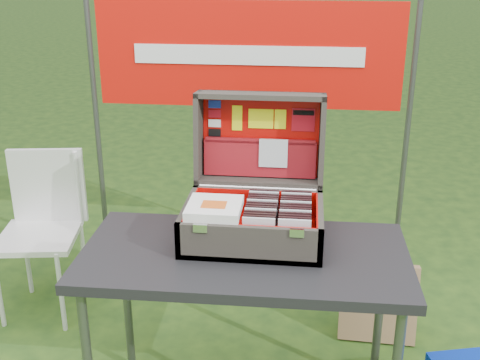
# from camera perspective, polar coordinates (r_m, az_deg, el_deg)

# --- Properties ---
(table) EXTENTS (1.23, 0.62, 0.76)m
(table) POSITION_cam_1_polar(r_m,az_deg,el_deg) (2.45, 0.41, -14.70)
(table) COLOR black
(table) RESTS_ON ground
(table_top) EXTENTS (1.23, 0.62, 0.04)m
(table_top) POSITION_cam_1_polar(r_m,az_deg,el_deg) (2.26, 0.43, -7.26)
(table_top) COLOR black
(table_top) RESTS_ON ground
(table_leg_bl) EXTENTS (0.04, 0.04, 0.72)m
(table_leg_bl) POSITION_cam_1_polar(r_m,az_deg,el_deg) (2.76, -10.66, -11.09)
(table_leg_bl) COLOR #59595B
(table_leg_bl) RESTS_ON ground
(table_leg_br) EXTENTS (0.04, 0.04, 0.72)m
(table_leg_br) POSITION_cam_1_polar(r_m,az_deg,el_deg) (2.68, 13.04, -12.41)
(table_leg_br) COLOR #59595B
(table_leg_br) RESTS_ON ground
(suitcase) EXTENTS (0.53, 0.54, 0.51)m
(suitcase) POSITION_cam_1_polar(r_m,az_deg,el_deg) (2.29, 1.41, 0.68)
(suitcase) COLOR #4F4940
(suitcase) RESTS_ON table
(suitcase_base_bottom) EXTENTS (0.53, 0.38, 0.02)m
(suitcase_base_bottom) POSITION_cam_1_polar(r_m,az_deg,el_deg) (2.33, 1.23, -5.49)
(suitcase_base_bottom) COLOR #4F4940
(suitcase_base_bottom) RESTS_ON table_top
(suitcase_base_wall_front) EXTENTS (0.53, 0.02, 0.14)m
(suitcase_base_wall_front) POSITION_cam_1_polar(r_m,az_deg,el_deg) (2.15, 0.80, -6.16)
(suitcase_base_wall_front) COLOR #4F4940
(suitcase_base_wall_front) RESTS_ON table_top
(suitcase_base_wall_back) EXTENTS (0.53, 0.02, 0.14)m
(suitcase_base_wall_back) POSITION_cam_1_polar(r_m,az_deg,el_deg) (2.47, 1.62, -2.39)
(suitcase_base_wall_back) COLOR #4F4940
(suitcase_base_wall_back) RESTS_ON table_top
(suitcase_base_wall_left) EXTENTS (0.02, 0.38, 0.14)m
(suitcase_base_wall_left) POSITION_cam_1_polar(r_m,az_deg,el_deg) (2.34, -4.98, -3.83)
(suitcase_base_wall_left) COLOR #4F4940
(suitcase_base_wall_left) RESTS_ON table_top
(suitcase_base_wall_right) EXTENTS (0.02, 0.38, 0.14)m
(suitcase_base_wall_right) POSITION_cam_1_polar(r_m,az_deg,el_deg) (2.30, 7.58, -4.41)
(suitcase_base_wall_right) COLOR #4F4940
(suitcase_base_wall_right) RESTS_ON table_top
(suitcase_liner_floor) EXTENTS (0.49, 0.34, 0.01)m
(suitcase_liner_floor) POSITION_cam_1_polar(r_m,az_deg,el_deg) (2.33, 1.23, -5.19)
(suitcase_liner_floor) COLOR red
(suitcase_liner_floor) RESTS_ON suitcase_base_bottom
(suitcase_latch_left) EXTENTS (0.05, 0.01, 0.03)m
(suitcase_latch_left) POSITION_cam_1_polar(r_m,az_deg,el_deg) (2.13, -3.79, -4.58)
(suitcase_latch_left) COLOR silver
(suitcase_latch_left) RESTS_ON suitcase_base_wall_front
(suitcase_latch_right) EXTENTS (0.05, 0.01, 0.03)m
(suitcase_latch_right) POSITION_cam_1_polar(r_m,az_deg,el_deg) (2.10, 5.41, -5.02)
(suitcase_latch_right) COLOR silver
(suitcase_latch_right) RESTS_ON suitcase_base_wall_front
(suitcase_hinge) EXTENTS (0.48, 0.02, 0.02)m
(suitcase_hinge) POSITION_cam_1_polar(r_m,az_deg,el_deg) (2.45, 1.66, -0.77)
(suitcase_hinge) COLOR silver
(suitcase_hinge) RESTS_ON suitcase_base_wall_back
(suitcase_lid_back) EXTENTS (0.53, 0.06, 0.38)m
(suitcase_lid_back) POSITION_cam_1_polar(r_m,az_deg,el_deg) (2.53, 1.99, 4.15)
(suitcase_lid_back) COLOR #4F4940
(suitcase_lid_back) RESTS_ON suitcase_base_wall_back
(suitcase_lid_rim_far) EXTENTS (0.53, 0.14, 0.04)m
(suitcase_lid_rim_far) POSITION_cam_1_polar(r_m,az_deg,el_deg) (2.45, 1.97, 7.99)
(suitcase_lid_rim_far) COLOR #4F4940
(suitcase_lid_rim_far) RESTS_ON suitcase_lid_back
(suitcase_lid_rim_near) EXTENTS (0.53, 0.14, 0.04)m
(suitcase_lid_rim_near) POSITION_cam_1_polar(r_m,az_deg,el_deg) (2.52, 1.80, -0.10)
(suitcase_lid_rim_near) COLOR #4F4940
(suitcase_lid_rim_near) RESTS_ON suitcase_lid_back
(suitcase_lid_rim_left) EXTENTS (0.02, 0.18, 0.39)m
(suitcase_lid_rim_left) POSITION_cam_1_polar(r_m,az_deg,el_deg) (2.51, -3.93, 4.07)
(suitcase_lid_rim_left) COLOR #4F4940
(suitcase_lid_rim_left) RESTS_ON suitcase_lid_back
(suitcase_lid_rim_right) EXTENTS (0.02, 0.18, 0.39)m
(suitcase_lid_rim_right) POSITION_cam_1_polar(r_m,az_deg,el_deg) (2.47, 7.79, 3.66)
(suitcase_lid_rim_right) COLOR #4F4940
(suitcase_lid_rim_right) RESTS_ON suitcase_lid_back
(suitcase_lid_liner) EXTENTS (0.48, 0.04, 0.33)m
(suitcase_lid_liner) POSITION_cam_1_polar(r_m,az_deg,el_deg) (2.52, 1.97, 4.10)
(suitcase_lid_liner) COLOR red
(suitcase_lid_liner) RESTS_ON suitcase_lid_back
(suitcase_liner_wall_front) EXTENTS (0.49, 0.01, 0.12)m
(suitcase_liner_wall_front) POSITION_cam_1_polar(r_m,az_deg,el_deg) (2.15, 0.83, -5.75)
(suitcase_liner_wall_front) COLOR red
(suitcase_liner_wall_front) RESTS_ON suitcase_base_bottom
(suitcase_liner_wall_back) EXTENTS (0.49, 0.01, 0.12)m
(suitcase_liner_wall_back) POSITION_cam_1_polar(r_m,az_deg,el_deg) (2.45, 1.60, -2.29)
(suitcase_liner_wall_back) COLOR red
(suitcase_liner_wall_back) RESTS_ON suitcase_base_bottom
(suitcase_liner_wall_left) EXTENTS (0.01, 0.34, 0.12)m
(suitcase_liner_wall_left) POSITION_cam_1_polar(r_m,az_deg,el_deg) (2.33, -4.67, -3.61)
(suitcase_liner_wall_left) COLOR red
(suitcase_liner_wall_left) RESTS_ON suitcase_base_bottom
(suitcase_liner_wall_right) EXTENTS (0.01, 0.34, 0.12)m
(suitcase_liner_wall_right) POSITION_cam_1_polar(r_m,az_deg,el_deg) (2.30, 7.25, -4.16)
(suitcase_liner_wall_right) COLOR red
(suitcase_liner_wall_right) RESTS_ON suitcase_base_bottom
(suitcase_lid_pocket) EXTENTS (0.47, 0.05, 0.15)m
(suitcase_lid_pocket) POSITION_cam_1_polar(r_m,az_deg,el_deg) (2.52, 1.89, 2.06)
(suitcase_lid_pocket) COLOR maroon
(suitcase_lid_pocket) RESTS_ON suitcase_lid_liner
(suitcase_pocket_edge) EXTENTS (0.46, 0.02, 0.02)m
(suitcase_pocket_edge) POSITION_cam_1_polar(r_m,az_deg,el_deg) (2.50, 1.92, 3.72)
(suitcase_pocket_edge) COLOR maroon
(suitcase_pocket_edge) RESTS_ON suitcase_lid_pocket
(suitcase_pocket_cd) EXTENTS (0.12, 0.02, 0.12)m
(suitcase_pocket_cd) POSITION_cam_1_polar(r_m,az_deg,el_deg) (2.49, 3.17, 2.55)
(suitcase_pocket_cd) COLOR silver
(suitcase_pocket_cd) RESTS_ON suitcase_lid_pocket
(lid_sticker_cc_a) EXTENTS (0.05, 0.01, 0.03)m
(lid_sticker_cc_a) POSITION_cam_1_polar(r_m,az_deg,el_deg) (2.51, -2.42, 7.19)
(lid_sticker_cc_a) COLOR #1933B2
(lid_sticker_cc_a) RESTS_ON suitcase_lid_liner
(lid_sticker_cc_b) EXTENTS (0.05, 0.01, 0.03)m
(lid_sticker_cc_b) POSITION_cam_1_polar(r_m,az_deg,el_deg) (2.52, -2.42, 6.29)
(lid_sticker_cc_b) COLOR #B70F1D
(lid_sticker_cc_b) RESTS_ON suitcase_lid_liner
(lid_sticker_cc_c) EXTENTS (0.05, 0.01, 0.03)m
(lid_sticker_cc_c) POSITION_cam_1_polar(r_m,az_deg,el_deg) (2.53, -2.42, 5.40)
(lid_sticker_cc_c) COLOR white
(lid_sticker_cc_c) RESTS_ON suitcase_lid_liner
(lid_sticker_cc_d) EXTENTS (0.05, 0.01, 0.03)m
(lid_sticker_cc_d) POSITION_cam_1_polar(r_m,az_deg,el_deg) (2.53, -2.42, 4.51)
(lid_sticker_cc_d) COLOR black
(lid_sticker_cc_d) RESTS_ON suitcase_lid_liner
(lid_card_neon_tall) EXTENTS (0.04, 0.01, 0.10)m
(lid_card_neon_tall) POSITION_cam_1_polar(r_m,az_deg,el_deg) (2.51, -0.27, 5.90)
(lid_card_neon_tall) COLOR yellow
(lid_card_neon_tall) RESTS_ON suitcase_lid_liner
(lid_card_neon_main) EXTENTS (0.10, 0.01, 0.08)m
(lid_card_neon_main) POSITION_cam_1_polar(r_m,az_deg,el_deg) (2.50, 2.00, 5.83)
(lid_card_neon_main) COLOR yellow
(lid_card_neon_main) RESTS_ON suitcase_lid_liner
(lid_card_neon_small) EXTENTS (0.05, 0.01, 0.08)m
(lid_card_neon_small) POSITION_cam_1_polar(r_m,az_deg,el_deg) (2.50, 3.84, 5.77)
(lid_card_neon_small) COLOR yellow
(lid_card_neon_small) RESTS_ON suitcase_lid_liner
(lid_sticker_band) EXTENTS (0.09, 0.01, 0.09)m
(lid_sticker_band) POSITION_cam_1_polar(r_m,az_deg,el_deg) (2.49, 6.02, 5.68)
(lid_sticker_band) COLOR #B70F1D
(lid_sticker_band) RESTS_ON suitcase_lid_liner
(lid_sticker_band_bar) EXTENTS (0.09, 0.01, 0.02)m
(lid_sticker_band_bar) POSITION_cam_1_polar(r_m,az_deg,el_deg) (2.49, 6.05, 6.36)
(lid_sticker_band_bar) COLOR black
(lid_sticker_band_bar) RESTS_ON suitcase_lid_liner
(cd_left_0) EXTENTS (0.12, 0.01, 0.13)m
(cd_left_0) POSITION_cam_1_polar(r_m,az_deg,el_deg) (2.17, 1.77, -5.23)
(cd_left_0) COLOR silver
(cd_left_0) RESTS_ON suitcase_liner_floor
(cd_left_1) EXTENTS (0.12, 0.01, 0.13)m
(cd_left_1) POSITION_cam_1_polar(r_m,az_deg,el_deg) (2.18, 1.81, -4.99)
(cd_left_1) COLOR black
(cd_left_1) RESTS_ON suitcase_liner_floor
(cd_left_2) EXTENTS (0.12, 0.01, 0.13)m
(cd_left_2) POSITION_cam_1_polar(r_m,az_deg,el_deg) (2.20, 1.86, -4.76)
(cd_left_2) COLOR black
(cd_left_2) RESTS_ON suitcase_liner_floor
(cd_left_3) EXTENTS (0.12, 0.01, 0.13)m
(cd_left_3) POSITION_cam_1_polar(r_m,az_deg,el_deg) (2.22, 1.90, -4.53)
(cd_left_3) COLOR black
(cd_left_3) RESTS_ON suitcase_liner_floor
(cd_left_4) EXTENTS (0.12, 0.01, 0.13)m
(cd_left_4) POSITION_cam_1_polar(r_m,az_deg,el_deg) (2.24, 1.95, -4.30)
(cd_left_4) COLOR silver
(cd_left_4) RESTS_ON suitcase_liner_floor
(cd_left_5) EXTENTS (0.12, 0.01, 0.13)m
(cd_left_5) POSITION_cam_1_polar(r_m,az_deg,el_deg) (2.26, 1.99, -4.07)
(cd_left_5) COLOR black
(cd_left_5) RESTS_ON suitcase_liner_floor
(cd_left_6) EXTENTS (0.12, 0.01, 0.13)m
(cd_left_6) POSITION_cam_1_polar(r_m,az_deg,el_deg) (2.28, 2.03, -3.85)
(cd_left_6) COLOR black
(cd_left_6) RESTS_ON suitcase_liner_floor
(cd_left_7) EXTENTS (0.12, 0.01, 0.13)m
(cd_left_7) POSITION_cam_1_polar(r_m,az_deg,el_deg) (2.30, 2.07, -3.63)
(cd_left_7) COLOR black
(cd_left_7) RESTS_ON suitcase_liner_floor
(cd_left_8) EXTENTS (0.12, 0.01, 0.13)m
(cd_left_8) POSITION_cam_1_polar(r_m,az_deg,el_deg) (2.32, 2.11, -3.42)
(cd_left_8) COLOR silver
(cd_left_8) RESTS_ON suitcase_liner_floor
(cd_left_9) EXTENTS (0.12, 0.01, 0.13)m
(cd_left_9) POSITION_cam_1_polar(r_m,az_deg,el_deg) (2.33, 2.15, -3.21)
(cd_left_9) COLOR black
(cd_left_9) RESTS_ON suitcase_liner_floor
(cd_left_10) EXTENTS (0.12, 0.01, 0.13)m
(cd_left_10) POSITION_cam_1_polar(r_m,az_deg,el_deg) (2.35, 2.19, -3.00)
(cd_left_10) COLOR black
(cd_left_10) RESTS_ON suitcase_liner_floor
(cd_left_11) EXTENTS (0.12, 0.01, 0.13)m
(cd_left_11) POSITION_cam_1_polar(r_m,az_deg,el_deg) (2.37, 2.23, -2.80)
(cd_left_11) COLOR black
(cd_left_11) RESTS_ON suitcase_liner_floor
(cd_left_12) EXTENTS (0.12, 0.01, 0.13)m
(cd_left_12) POSITION_cam_1_polar(r_m,az_deg,el_deg) (2.39, 2.27, -2.60)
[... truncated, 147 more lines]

